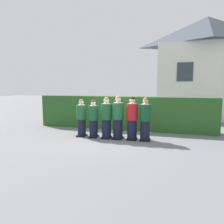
{
  "coord_description": "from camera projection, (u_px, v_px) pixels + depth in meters",
  "views": [
    {
      "loc": [
        2.24,
        -7.69,
        2.07
      ],
      "look_at": [
        0.0,
        0.0,
        1.05
      ],
      "focal_mm": 33.19,
      "sensor_mm": 36.0,
      "label": 1
    }
  ],
  "objects": [
    {
      "name": "ground_plane",
      "position": [
        112.0,
        138.0,
        8.21
      ],
      "size": [
        60.0,
        60.0,
        0.0
      ],
      "primitive_type": "plane",
      "color": "slate"
    },
    {
      "name": "student_front_row_1",
      "position": [
        93.0,
        119.0,
        8.29
      ],
      "size": [
        0.4,
        0.5,
        1.53
      ],
      "color": "black",
      "rests_on": "ground"
    },
    {
      "name": "student_front_row_3",
      "position": [
        118.0,
        118.0,
        8.04
      ],
      "size": [
        0.44,
        0.5,
        1.69
      ],
      "color": "black",
      "rests_on": "ground"
    },
    {
      "name": "student_front_row_0",
      "position": [
        82.0,
        119.0,
        8.46
      ],
      "size": [
        0.4,
        0.5,
        1.54
      ],
      "color": "black",
      "rests_on": "ground"
    },
    {
      "name": "student_front_row_2",
      "position": [
        106.0,
        119.0,
        8.14
      ],
      "size": [
        0.42,
        0.53,
        1.63
      ],
      "color": "black",
      "rests_on": "ground"
    },
    {
      "name": "student_in_red_blazer",
      "position": [
        132.0,
        119.0,
        7.92
      ],
      "size": [
        0.43,
        0.5,
        1.66
      ],
      "color": "black",
      "rests_on": "ground"
    },
    {
      "name": "student_front_row_5",
      "position": [
        145.0,
        120.0,
        7.8
      ],
      "size": [
        0.43,
        0.52,
        1.64
      ],
      "color": "black",
      "rests_on": "ground"
    },
    {
      "name": "hedge",
      "position": [
        123.0,
        113.0,
        9.88
      ],
      "size": [
        8.38,
        0.7,
        1.57
      ],
      "color": "#285623",
      "rests_on": "ground"
    },
    {
      "name": "school_building_main",
      "position": [
        205.0,
        67.0,
        13.34
      ],
      "size": [
        6.16,
        3.54,
        6.39
      ],
      "color": "silver",
      "rests_on": "ground"
    }
  ]
}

